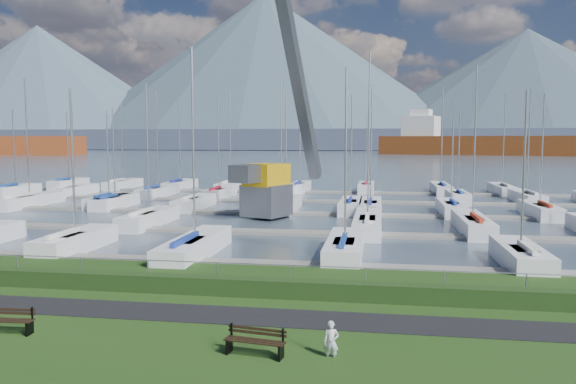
% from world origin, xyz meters
% --- Properties ---
extents(path, '(160.00, 2.00, 0.04)m').
position_xyz_m(path, '(0.00, -3.00, 0.01)').
color(path, black).
rests_on(path, grass).
extents(water, '(800.00, 540.00, 0.20)m').
position_xyz_m(water, '(0.00, 260.00, -0.40)').
color(water, '#3F4E5D').
extents(hedge, '(80.00, 0.70, 0.70)m').
position_xyz_m(hedge, '(0.00, -0.40, 0.35)').
color(hedge, '#1E3613').
rests_on(hedge, grass).
extents(fence, '(80.00, 0.04, 0.04)m').
position_xyz_m(fence, '(0.00, 0.00, 1.20)').
color(fence, gray).
rests_on(fence, grass).
extents(foothill, '(900.00, 80.00, 12.00)m').
position_xyz_m(foothill, '(0.00, 330.00, 6.00)').
color(foothill, '#3E465A').
rests_on(foothill, water).
extents(mountains, '(1190.00, 360.00, 115.00)m').
position_xyz_m(mountains, '(7.35, 404.62, 46.68)').
color(mountains, '#3E475C').
rests_on(mountains, water).
extents(docks, '(90.00, 41.60, 0.25)m').
position_xyz_m(docks, '(0.00, 26.00, -0.22)').
color(docks, gray).
rests_on(docks, water).
extents(bench_left, '(1.82, 0.52, 0.85)m').
position_xyz_m(bench_left, '(-6.30, -5.90, 0.42)').
color(bench_left, black).
rests_on(bench_left, grass).
extents(bench_right, '(1.84, 0.69, 0.85)m').
position_xyz_m(bench_right, '(2.01, -6.46, 0.42)').
color(bench_right, black).
rests_on(bench_right, grass).
extents(person, '(0.44, 0.29, 1.20)m').
position_xyz_m(person, '(4.18, -6.22, 0.60)').
color(person, silver).
rests_on(person, grass).
extents(crane, '(6.20, 13.47, 22.35)m').
position_xyz_m(crane, '(-3.21, 24.74, 5.33)').
color(crane, slate).
rests_on(crane, water).
extents(cargo_ship_mid, '(108.22, 49.08, 21.50)m').
position_xyz_m(cargo_ship_mid, '(55.38, 218.73, 3.47)').
color(cargo_ship_mid, brown).
rests_on(cargo_ship_mid, water).
extents(sailboat_fleet, '(75.98, 50.47, 13.57)m').
position_xyz_m(sailboat_fleet, '(-2.76, 29.05, 5.38)').
color(sailboat_fleet, navy).
rests_on(sailboat_fleet, water).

